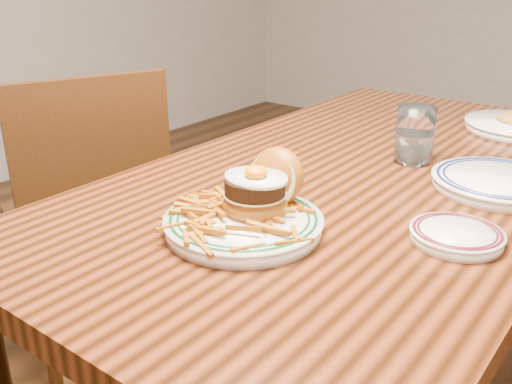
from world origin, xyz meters
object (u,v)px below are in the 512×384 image
Objects in this scene: table at (363,205)px; main_plate at (249,209)px; side_plate at (457,235)px; chair_left at (90,213)px.

main_plate reaches higher than table.
main_plate reaches higher than side_plate.
chair_left is at bearing 159.12° from side_plate.
main_plate is at bearing -169.45° from side_plate.
side_plate is (0.31, 0.17, -0.02)m from main_plate.
chair_left reaches higher than table.
table is at bearing 34.67° from chair_left.
main_plate is at bearing 6.02° from chair_left.
table is 10.40× the size of side_plate.
table is 0.38m from side_plate.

